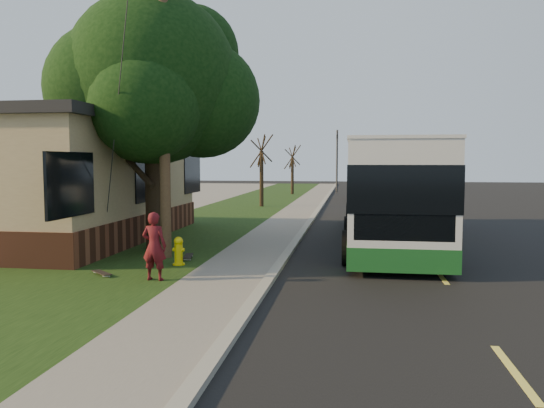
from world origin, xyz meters
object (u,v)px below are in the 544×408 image
(fire_hydrant, at_px, (179,251))
(skateboard_main, at_px, (188,256))
(skateboard_spare, at_px, (102,273))
(dumpster, at_px, (95,208))
(bare_tree_far, at_px, (292,170))
(utility_pole, at_px, (163,93))
(skateboarder, at_px, (154,246))
(leafy_tree, at_px, (155,83))
(transit_bus, at_px, (387,190))
(bare_tree_near, at_px, (262,171))
(distant_car, at_px, (369,188))
(traffic_signal, at_px, (337,157))

(fire_hydrant, bearing_deg, skateboard_main, 92.20)
(skateboard_spare, relative_size, dumpster, 0.39)
(skateboard_main, bearing_deg, bare_tree_far, 90.72)
(utility_pole, xyz_separation_m, skateboarder, (0.74, -2.79, -3.78))
(utility_pole, xyz_separation_m, skateboard_main, (0.67, -0.07, -4.50))
(leafy_tree, distance_m, skateboard_main, 5.54)
(transit_bus, bearing_deg, dumpster, 165.78)
(bare_tree_near, distance_m, dumpster, 11.16)
(utility_pole, relative_size, skateboarder, 5.80)
(bare_tree_near, height_order, dumpster, bare_tree_near)
(leafy_tree, distance_m, dumpster, 9.06)
(fire_hydrant, distance_m, transit_bus, 7.98)
(fire_hydrant, relative_size, utility_pole, 0.08)
(distant_car, bearing_deg, bare_tree_far, 149.02)
(leafy_tree, distance_m, skateboarder, 6.40)
(skateboarder, relative_size, skateboard_main, 1.77)
(utility_pole, height_order, traffic_signal, utility_pole)
(fire_hydrant, xyz_separation_m, skateboard_main, (-0.04, 0.92, -0.30))
(leafy_tree, relative_size, bare_tree_near, 1.81)
(dumpster, height_order, distant_car, distant_car)
(distant_car, bearing_deg, skateboard_main, -98.75)
(traffic_signal, xyz_separation_m, transit_bus, (2.55, -28.54, -1.37))
(transit_bus, distance_m, skateboarder, 9.22)
(traffic_signal, xyz_separation_m, distant_car, (2.58, -8.29, -2.37))
(bare_tree_near, bearing_deg, utility_pole, -89.34)
(bare_tree_far, relative_size, traffic_signal, 0.73)
(fire_hydrant, relative_size, leafy_tree, 0.09)
(utility_pole, bearing_deg, leafy_tree, 117.60)
(leafy_tree, bearing_deg, utility_pole, -62.40)
(bare_tree_far, bearing_deg, skateboard_main, -89.28)
(skateboarder, xyz_separation_m, skateboard_main, (-0.07, 2.71, -0.72))
(skateboarder, bearing_deg, skateboard_spare, -9.06)
(leafy_tree, relative_size, skateboard_main, 8.83)
(bare_tree_near, xyz_separation_m, skateboard_main, (0.86, -17.08, -2.02))
(bare_tree_near, distance_m, transit_bus, 14.15)
(bare_tree_near, distance_m, skateboard_main, 17.22)
(skateboarder, bearing_deg, bare_tree_far, -86.11)
(bare_tree_near, bearing_deg, skateboard_main, -87.10)
(bare_tree_near, xyz_separation_m, skateboard_spare, (-0.51, -19.48, -2.03))
(skateboard_spare, distance_m, dumpster, 11.42)
(skateboard_main, xyz_separation_m, skateboard_spare, (-1.37, -2.40, -0.01))
(leafy_tree, distance_m, bare_tree_far, 27.56)
(skateboard_spare, bearing_deg, dumpster, 117.84)
(transit_bus, height_order, skateboarder, transit_bus)
(leafy_tree, relative_size, bare_tree_far, 1.94)
(leafy_tree, height_order, dumpster, leafy_tree)
(skateboard_spare, bearing_deg, utility_pole, 74.20)
(skateboard_spare, distance_m, distant_car, 28.11)
(bare_tree_near, height_order, skateboard_spare, bare_tree_near)
(utility_pole, distance_m, skateboarder, 4.75)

